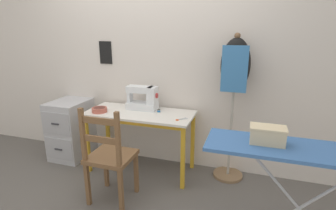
{
  "coord_description": "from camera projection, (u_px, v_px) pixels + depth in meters",
  "views": [
    {
      "loc": [
        1.14,
        -2.26,
        1.57
      ],
      "look_at": [
        0.34,
        0.24,
        0.82
      ],
      "focal_mm": 28.0,
      "sensor_mm": 36.0,
      "label": 1
    }
  ],
  "objects": [
    {
      "name": "scissors",
      "position": [
        180.0,
        119.0,
        2.64
      ],
      "size": [
        0.11,
        0.12,
        0.01
      ],
      "color": "silver",
      "rests_on": "sewing_table"
    },
    {
      "name": "ironing_board",
      "position": [
        307.0,
        155.0,
        1.66
      ],
      "size": [
        1.28,
        0.37,
        0.86
      ],
      "color": "#3D6BAD",
      "rests_on": "ground_plane"
    },
    {
      "name": "filing_cabinet",
      "position": [
        71.0,
        129.0,
        3.31
      ],
      "size": [
        0.41,
        0.53,
        0.73
      ],
      "color": "#B7B7BC",
      "rests_on": "ground_plane"
    },
    {
      "name": "storage_box",
      "position": [
        268.0,
        135.0,
        1.72
      ],
      "size": [
        0.23,
        0.14,
        0.12
      ],
      "color": "beige",
      "rests_on": "ironing_board"
    },
    {
      "name": "thread_spool_near_machine",
      "position": [
        159.0,
        111.0,
        2.88
      ],
      "size": [
        0.04,
        0.04,
        0.03
      ],
      "color": "#2875C1",
      "rests_on": "sewing_table"
    },
    {
      "name": "wall_back",
      "position": [
        150.0,
        57.0,
        3.02
      ],
      "size": [
        10.0,
        0.06,
        2.55
      ],
      "color": "silver",
      "rests_on": "ground_plane"
    },
    {
      "name": "sewing_table",
      "position": [
        140.0,
        120.0,
        2.89
      ],
      "size": [
        1.19,
        0.52,
        0.7
      ],
      "color": "silver",
      "rests_on": "ground_plane"
    },
    {
      "name": "fabric_bowl",
      "position": [
        99.0,
        110.0,
        2.88
      ],
      "size": [
        0.16,
        0.16,
        0.05
      ],
      "color": "#B25647",
      "rests_on": "sewing_table"
    },
    {
      "name": "wooden_chair",
      "position": [
        110.0,
        157.0,
        2.4
      ],
      "size": [
        0.4,
        0.38,
        0.94
      ],
      "color": "brown",
      "rests_on": "ground_plane"
    },
    {
      "name": "dress_form",
      "position": [
        235.0,
        77.0,
        2.62
      ],
      "size": [
        0.32,
        0.32,
        1.55
      ],
      "color": "#846647",
      "rests_on": "ground_plane"
    },
    {
      "name": "ground_plane",
      "position": [
        132.0,
        181.0,
        2.84
      ],
      "size": [
        14.0,
        14.0,
        0.0
      ],
      "primitive_type": "plane",
      "color": "#5B5651"
    },
    {
      "name": "sewing_machine",
      "position": [
        144.0,
        99.0,
        2.95
      ],
      "size": [
        0.36,
        0.17,
        0.29
      ],
      "color": "white",
      "rests_on": "sewing_table"
    }
  ]
}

